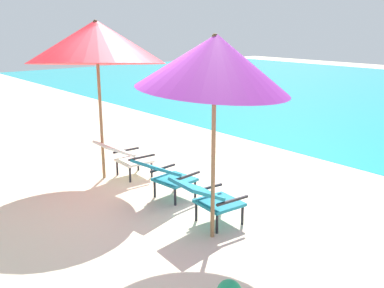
{
  "coord_description": "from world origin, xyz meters",
  "views": [
    {
      "loc": [
        4.85,
        -3.72,
        2.5
      ],
      "look_at": [
        0.0,
        0.35,
        0.75
      ],
      "focal_mm": 40.26,
      "sensor_mm": 36.0,
      "label": 1
    }
  ],
  "objects_px": {
    "lounge_chair_left": "(125,155)",
    "beach_umbrella_right": "(215,63)",
    "beach_umbrella_left": "(96,42)",
    "lounge_chair_center": "(166,175)",
    "lounge_chair_right": "(209,197)"
  },
  "relations": [
    {
      "from": "lounge_chair_left",
      "to": "lounge_chair_center",
      "type": "distance_m",
      "value": 1.22
    },
    {
      "from": "lounge_chair_right",
      "to": "beach_umbrella_left",
      "type": "xyz_separation_m",
      "value": [
        -2.49,
        -0.13,
        1.84
      ]
    },
    {
      "from": "beach_umbrella_right",
      "to": "lounge_chair_left",
      "type": "bearing_deg",
      "value": 173.3
    },
    {
      "from": "lounge_chair_center",
      "to": "beach_umbrella_left",
      "type": "relative_size",
      "value": 0.3
    },
    {
      "from": "lounge_chair_left",
      "to": "lounge_chair_center",
      "type": "height_order",
      "value": "same"
    },
    {
      "from": "lounge_chair_right",
      "to": "beach_umbrella_left",
      "type": "height_order",
      "value": "beach_umbrella_left"
    },
    {
      "from": "beach_umbrella_left",
      "to": "beach_umbrella_right",
      "type": "distance_m",
      "value": 2.74
    },
    {
      "from": "beach_umbrella_right",
      "to": "lounge_chair_right",
      "type": "bearing_deg",
      "value": 147.12
    },
    {
      "from": "lounge_chair_left",
      "to": "beach_umbrella_right",
      "type": "relative_size",
      "value": 0.36
    },
    {
      "from": "lounge_chair_left",
      "to": "lounge_chair_center",
      "type": "bearing_deg",
      "value": -2.05
    },
    {
      "from": "lounge_chair_right",
      "to": "lounge_chair_center",
      "type": "bearing_deg",
      "value": 174.96
    },
    {
      "from": "beach_umbrella_left",
      "to": "lounge_chair_left",
      "type": "bearing_deg",
      "value": 46.74
    },
    {
      "from": "lounge_chair_left",
      "to": "beach_umbrella_right",
      "type": "bearing_deg",
      "value": -6.7
    },
    {
      "from": "beach_umbrella_left",
      "to": "beach_umbrella_right",
      "type": "bearing_deg",
      "value": -0.51
    },
    {
      "from": "lounge_chair_center",
      "to": "beach_umbrella_right",
      "type": "bearing_deg",
      "value": -11.1
    }
  ]
}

